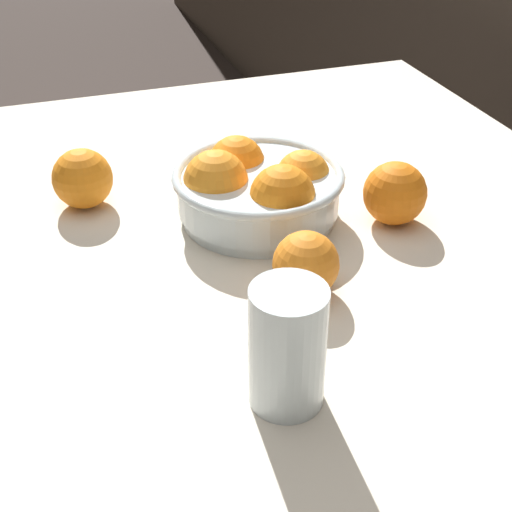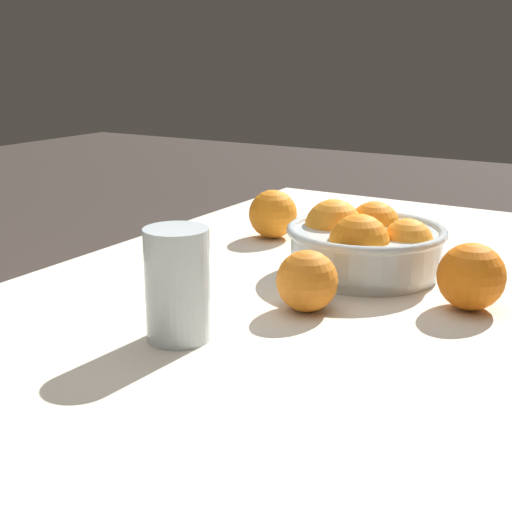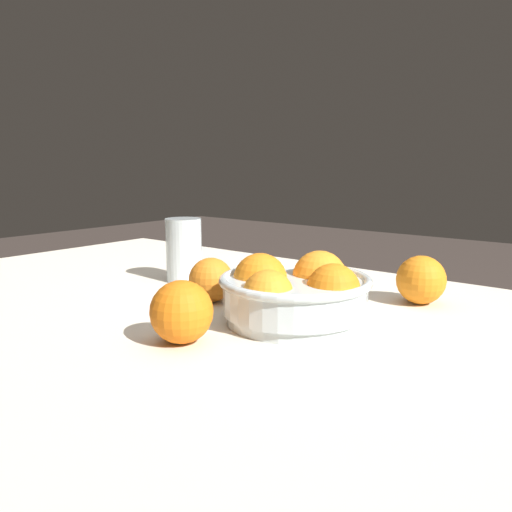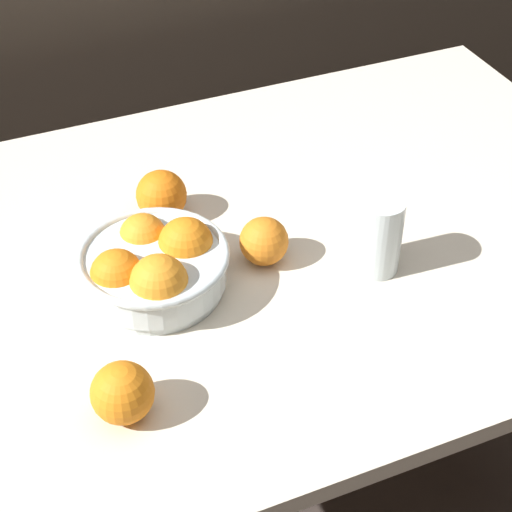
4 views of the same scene
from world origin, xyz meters
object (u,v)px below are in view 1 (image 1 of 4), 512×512
Objects in this scene: fruit_bowl at (257,188)px; juice_glass at (287,352)px; orange_loose_aside at (83,179)px; orange_loose_near_bowl at (395,193)px; orange_loose_front at (307,265)px.

juice_glass is (0.31, -0.08, 0.01)m from fruit_bowl.
juice_glass is 0.43m from orange_loose_aside.
orange_loose_near_bowl reaches higher than orange_loose_aside.
orange_loose_near_bowl reaches higher than orange_loose_front.
juice_glass reaches higher than orange_loose_near_bowl.
fruit_bowl is at bearing 165.80° from juice_glass.
orange_loose_aside is (-0.17, -0.36, -0.00)m from orange_loose_near_bowl.
orange_loose_front is 0.34m from orange_loose_aside.
orange_loose_near_bowl is 0.40m from orange_loose_aside.
fruit_bowl is 2.75× the size of orange_loose_aside.
orange_loose_near_bowl is 0.19m from orange_loose_front.
juice_glass is at bearing -43.76° from orange_loose_near_bowl.
orange_loose_front is at bearing -56.55° from orange_loose_near_bowl.
juice_glass is 1.66× the size of orange_loose_front.
fruit_bowl is 0.17m from orange_loose_near_bowl.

